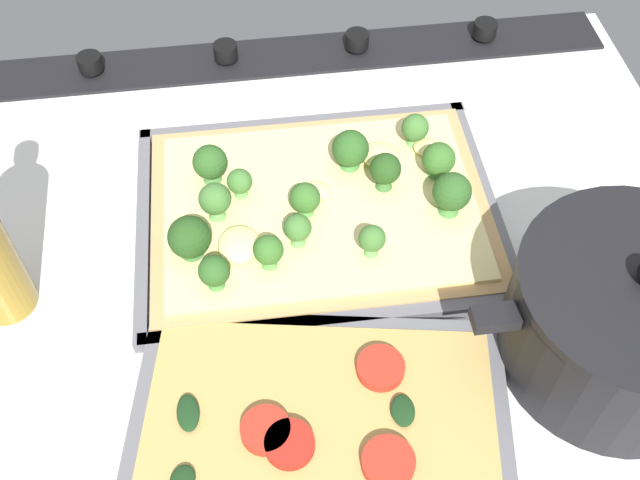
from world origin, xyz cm
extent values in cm
cube|color=silver|center=(0.00, 0.00, -1.50)|extent=(77.19, 71.26, 3.00)
cube|color=black|center=(0.00, -32.13, 0.40)|extent=(74.11, 7.00, 0.80)
cylinder|color=black|center=(-23.16, -32.13, 1.70)|extent=(2.80, 2.80, 1.80)
cylinder|color=black|center=(-7.72, -32.13, 1.70)|extent=(2.80, 2.80, 1.80)
cylinder|color=black|center=(7.72, -32.13, 1.70)|extent=(2.80, 2.80, 1.80)
cylinder|color=black|center=(23.16, -32.13, 1.70)|extent=(2.80, 2.80, 1.80)
cube|color=slate|center=(0.26, -7.44, 0.25)|extent=(35.07, 26.60, 0.50)
cube|color=slate|center=(0.15, -19.99, 0.65)|extent=(34.86, 1.50, 1.30)
cube|color=slate|center=(0.37, 5.11, 0.65)|extent=(34.86, 1.50, 1.30)
cube|color=slate|center=(-16.56, -7.30, 0.65)|extent=(1.43, 26.31, 1.30)
cube|color=slate|center=(17.09, -7.59, 0.65)|extent=(1.43, 26.31, 1.30)
cube|color=tan|center=(0.26, -7.44, 1.00)|extent=(32.65, 24.18, 1.00)
cube|color=#EFDB8C|center=(0.26, -7.44, 1.70)|extent=(30.04, 21.76, 0.40)
cone|color=#68AD54|center=(9.87, -7.25, 2.56)|extent=(1.68, 1.68, 1.32)
sphere|color=#427533|center=(9.87, -7.25, 4.36)|extent=(3.05, 3.05, 3.05)
cone|color=#68AD54|center=(-10.58, -14.35, 2.46)|extent=(1.53, 1.53, 1.13)
sphere|color=#427533|center=(-10.58, -14.35, 4.07)|extent=(2.79, 2.79, 2.79)
cone|color=#68AD54|center=(2.67, -3.04, 2.51)|extent=(1.41, 1.41, 1.23)
sphere|color=#427533|center=(2.67, -3.04, 4.09)|extent=(2.56, 2.56, 2.56)
cone|color=#68AD54|center=(-3.77, -0.97, 2.52)|extent=(1.36, 1.36, 1.23)
sphere|color=#427533|center=(-3.77, -0.97, 4.06)|extent=(2.47, 2.47, 2.47)
cone|color=#68AD54|center=(7.47, -9.67, 2.37)|extent=(1.36, 1.36, 0.95)
sphere|color=#427533|center=(7.47, -9.67, 3.77)|extent=(2.47, 2.47, 2.47)
cone|color=#427635|center=(12.35, -3.18, 2.32)|extent=(2.16, 2.16, 0.84)
sphere|color=#264C1C|center=(12.35, -3.18, 4.21)|extent=(3.92, 3.92, 3.92)
cone|color=#5B9F46|center=(5.52, -0.89, 2.49)|extent=(1.50, 1.50, 1.18)
sphere|color=#386B28|center=(5.52, -0.89, 4.10)|extent=(2.74, 2.74, 2.74)
cone|color=#5B9F46|center=(-11.93, -9.79, 2.35)|extent=(1.80, 1.80, 0.90)
sphere|color=#386B28|center=(-11.93, -9.79, 4.02)|extent=(3.27, 3.27, 3.27)
cone|color=#4D8B3F|center=(-3.60, -12.07, 2.42)|extent=(2.01, 2.01, 1.04)
sphere|color=#2D5B23|center=(-3.60, -12.07, 4.31)|extent=(3.66, 3.66, 3.66)
cone|color=#4D8B3F|center=(10.36, 0.68, 2.43)|extent=(1.54, 1.54, 1.05)
sphere|color=#2D5B23|center=(10.36, 0.68, 4.01)|extent=(2.81, 2.81, 2.81)
cone|color=#4D8B3F|center=(10.11, -12.04, 2.48)|extent=(1.87, 1.87, 1.16)
sphere|color=#2D5B23|center=(10.11, -12.04, 4.34)|extent=(3.40, 3.40, 3.40)
cone|color=#5B9F46|center=(1.57, -6.59, 2.39)|extent=(1.62, 1.62, 0.97)
sphere|color=#386B28|center=(1.57, -6.59, 3.98)|extent=(2.94, 2.94, 2.94)
cone|color=#427635|center=(-6.46, -8.84, 2.58)|extent=(1.68, 1.68, 1.36)
sphere|color=#264C1C|center=(-6.46, -8.84, 4.41)|extent=(3.06, 3.06, 3.06)
cone|color=#4D8B3F|center=(-11.98, -4.94, 2.58)|extent=(2.01, 2.01, 1.35)
sphere|color=#2D5B23|center=(-11.98, -4.94, 4.63)|extent=(3.66, 3.66, 3.66)
ellipsoid|color=#EFDB8C|center=(-6.73, -12.58, 2.46)|extent=(4.66, 4.58, 1.32)
ellipsoid|color=#EFDB8C|center=(0.16, -8.84, 2.27)|extent=(2.96, 3.14, 0.87)
ellipsoid|color=#EFDB8C|center=(-11.65, -13.20, 2.29)|extent=(3.39, 3.39, 0.92)
ellipsoid|color=#EFDB8C|center=(8.07, -3.06, 2.55)|extent=(3.97, 4.42, 1.52)
cube|color=slate|center=(3.28, 15.93, 0.25)|extent=(33.66, 27.71, 0.50)
cube|color=slate|center=(1.37, 5.32, 0.65)|extent=(29.85, 6.50, 1.30)
cube|color=slate|center=(-10.95, 18.48, 0.65)|extent=(5.20, 22.61, 1.30)
cube|color=slate|center=(17.51, 13.37, 0.65)|extent=(5.20, 22.61, 1.30)
cube|color=tan|center=(3.28, 15.93, 0.95)|extent=(30.87, 24.93, 0.90)
cylinder|color=red|center=(-2.49, 10.73, 1.90)|extent=(3.97, 3.97, 1.00)
cylinder|color=red|center=(-1.61, 18.63, 1.90)|extent=(4.11, 4.11, 1.00)
cylinder|color=#B22319|center=(5.60, 16.22, 1.90)|extent=(3.90, 3.90, 1.00)
cylinder|color=red|center=(7.31, 14.83, 1.90)|extent=(3.93, 3.93, 1.00)
ellipsoid|color=#193819|center=(13.23, 12.54, 1.80)|extent=(2.00, 3.35, 0.60)
ellipsoid|color=#193819|center=(-3.56, 14.61, 1.80)|extent=(2.19, 2.98, 0.60)
cylinder|color=black|center=(-22.21, 10.91, 4.93)|extent=(18.99, 18.99, 9.86)
cube|color=black|center=(-10.92, 10.91, 8.08)|extent=(3.60, 2.00, 1.20)
camera|label=1|loc=(6.37, 39.18, 56.65)|focal=42.13mm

